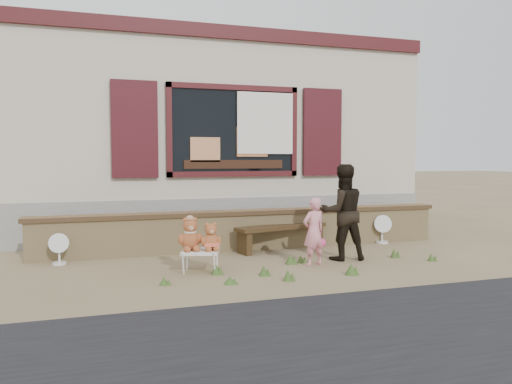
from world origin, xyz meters
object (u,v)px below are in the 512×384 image
object	(u,v)px
child	(314,232)
adult	(343,212)
teddy_bear_left	(190,233)
teddy_bear_right	(211,236)
bench	(281,232)
folding_chair	(200,252)

from	to	relation	value
child	adult	distance (m)	0.68
teddy_bear_left	child	size ratio (longest dim) A/B	0.46
teddy_bear_left	adult	distance (m)	2.37
teddy_bear_right	child	distance (m)	1.51
bench	child	world-z (taller)	child
folding_chair	teddy_bear_left	bearing A→B (deg)	180.00
teddy_bear_left	child	xyz separation A→B (m)	(1.77, -0.13, -0.04)
teddy_bear_left	teddy_bear_right	bearing A→B (deg)	0.00
bench	teddy_bear_right	world-z (taller)	teddy_bear_right
bench	child	size ratio (longest dim) A/B	1.71
teddy_bear_left	bench	bearing A→B (deg)	51.34
teddy_bear_right	bench	bearing A→B (deg)	57.87
teddy_bear_left	child	distance (m)	1.78
child	teddy_bear_left	bearing A→B (deg)	-17.14
teddy_bear_right	adult	bearing A→B (deg)	24.05
child	adult	world-z (taller)	adult
teddy_bear_right	adult	distance (m)	2.12
bench	folding_chair	bearing A→B (deg)	-158.43
bench	teddy_bear_left	distance (m)	2.10
folding_chair	teddy_bear_left	world-z (taller)	teddy_bear_left
bench	child	xyz separation A→B (m)	(0.02, -1.27, 0.18)
child	bench	bearing A→B (deg)	-101.93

